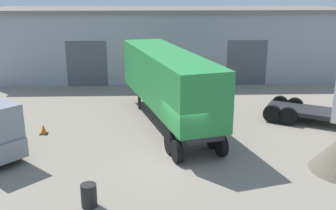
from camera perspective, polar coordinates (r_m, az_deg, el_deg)
ground_plane at (r=18.45m, az=1.37°, el=-7.79°), size 60.00×60.00×0.00m
warehouse_building at (r=34.20m, az=-0.27°, el=8.98°), size 29.35×6.76×5.90m
container_trailer_green at (r=21.91m, az=-0.05°, el=3.63°), size 5.49×11.58×4.22m
oil_drum at (r=14.88m, az=-11.41°, el=-12.75°), size 0.58×0.58×0.88m
traffic_cone at (r=22.32m, az=-17.61°, el=-3.41°), size 0.40×0.40×0.55m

